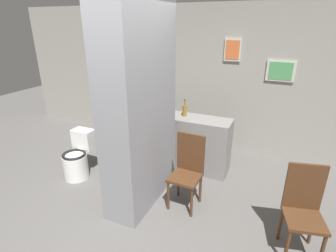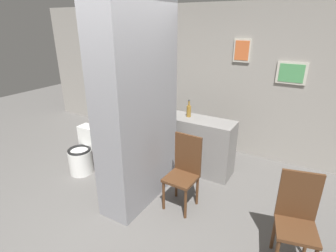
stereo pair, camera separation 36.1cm
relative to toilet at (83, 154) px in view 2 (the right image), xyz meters
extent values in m
plane|color=#5B5956|center=(1.19, -0.67, -0.31)|extent=(14.00, 14.00, 0.00)
cube|color=gray|center=(1.19, 1.96, 0.99)|extent=(8.00, 0.06, 2.60)
cube|color=beige|center=(-0.41, 1.91, 1.39)|extent=(0.36, 0.02, 0.48)
cube|color=teal|center=(-0.41, 1.90, 1.39)|extent=(0.30, 0.01, 0.39)
cube|color=beige|center=(2.69, 1.91, 1.24)|extent=(0.44, 0.02, 0.34)
cube|color=#4C9959|center=(2.69, 1.90, 1.24)|extent=(0.36, 0.01, 0.28)
cube|color=beige|center=(1.89, 1.91, 1.54)|extent=(0.28, 0.02, 0.38)
cube|color=#D86633|center=(1.89, 1.90, 1.54)|extent=(0.23, 0.01, 0.31)
cube|color=gray|center=(1.19, -0.06, 0.99)|extent=(0.44, 1.22, 2.60)
cylinder|color=black|center=(0.96, -0.31, 1.24)|extent=(0.03, 0.40, 0.40)
cylinder|color=red|center=(0.94, -0.31, 1.24)|extent=(0.01, 0.07, 0.07)
cube|color=gray|center=(1.57, 0.96, 0.14)|extent=(1.15, 0.44, 0.89)
cylinder|color=white|center=(0.00, -0.07, -0.11)|extent=(0.37, 0.37, 0.39)
torus|color=black|center=(0.00, -0.07, 0.10)|extent=(0.36, 0.36, 0.04)
cube|color=white|center=(0.00, 0.18, 0.25)|extent=(0.34, 0.20, 0.33)
cylinder|color=#4C2D19|center=(1.62, -0.17, -0.10)|extent=(0.04, 0.04, 0.41)
cylinder|color=#4C2D19|center=(1.94, -0.18, -0.10)|extent=(0.04, 0.04, 0.41)
cylinder|color=#4C2D19|center=(1.64, 0.15, -0.10)|extent=(0.04, 0.04, 0.41)
cylinder|color=#4C2D19|center=(1.96, 0.14, -0.10)|extent=(0.04, 0.04, 0.41)
cube|color=#4C2D19|center=(1.79, -0.01, 0.13)|extent=(0.39, 0.39, 0.04)
cube|color=#4C2D19|center=(1.80, 0.16, 0.41)|extent=(0.38, 0.04, 0.52)
cylinder|color=#4C2D19|center=(2.96, -0.13, -0.10)|extent=(0.04, 0.04, 0.41)
cylinder|color=#4C2D19|center=(3.28, -0.06, -0.10)|extent=(0.04, 0.04, 0.41)
cube|color=#4C2D19|center=(3.16, -0.25, 0.13)|extent=(0.45, 0.45, 0.04)
cube|color=#4C2D19|center=(3.12, -0.08, 0.41)|extent=(0.37, 0.11, 0.52)
torus|color=black|center=(0.26, 1.04, 0.01)|extent=(0.62, 0.04, 0.62)
torus|color=black|center=(1.20, 1.04, 0.01)|extent=(0.62, 0.04, 0.62)
cylinder|color=black|center=(0.73, 1.04, 0.17)|extent=(0.87, 0.04, 0.04)
cylinder|color=black|center=(0.49, 1.04, 0.17)|extent=(0.03, 0.03, 0.32)
cylinder|color=black|center=(1.15, 1.04, 0.17)|extent=(0.03, 0.03, 0.29)
cube|color=black|center=(0.49, 1.04, 0.35)|extent=(0.16, 0.06, 0.04)
cylinder|color=#262626|center=(1.15, 1.04, 0.31)|extent=(0.03, 0.42, 0.03)
cylinder|color=olive|center=(1.39, 0.99, 0.67)|extent=(0.07, 0.07, 0.18)
cylinder|color=olive|center=(1.39, 0.99, 0.80)|extent=(0.03, 0.03, 0.08)
sphere|color=#333333|center=(1.39, 0.99, 0.85)|extent=(0.03, 0.03, 0.03)
camera|label=1|loc=(2.76, -2.73, 1.98)|focal=28.00mm
camera|label=2|loc=(3.08, -2.56, 1.98)|focal=28.00mm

